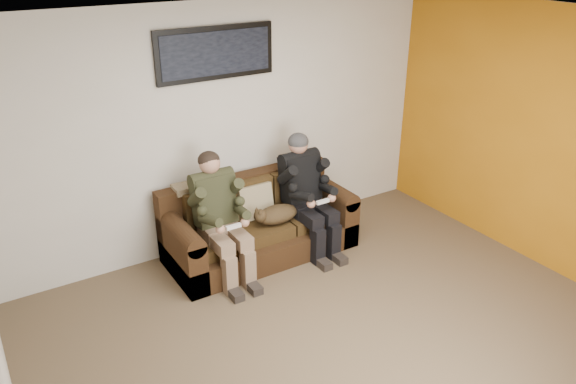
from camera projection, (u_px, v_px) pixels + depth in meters
floor at (354, 348)px, 4.71m from camera, size 5.00×5.00×0.00m
ceiling at (373, 30)px, 3.61m from camera, size 5.00×5.00×0.00m
wall_back at (227, 128)px, 5.89m from camera, size 5.00×0.00×5.00m
wall_right at (567, 148)px, 5.36m from camera, size 0.00×4.50×4.50m
accent_wall_right at (567, 148)px, 5.36m from camera, size 0.00×4.50×4.50m
sofa at (257, 226)px, 6.03m from camera, size 1.99×0.86×0.82m
throw_pillow at (255, 202)px, 5.94m from camera, size 0.38×0.18×0.38m
throw_blanket at (193, 187)px, 5.72m from camera, size 0.41×0.20×0.07m
person_left at (219, 211)px, 5.49m from camera, size 0.51×0.87×1.25m
person_right at (306, 187)px, 5.98m from camera, size 0.51×0.86×1.26m
cat at (276, 214)px, 5.85m from camera, size 0.66×0.26×0.24m
framed_poster at (216, 53)px, 5.48m from camera, size 1.25×0.05×0.52m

